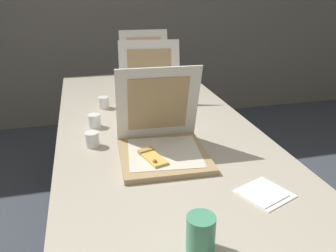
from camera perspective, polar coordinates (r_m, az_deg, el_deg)
table at (r=1.70m, az=-1.98°, el=-1.30°), size 0.93×2.13×0.72m
pizza_box_front at (r=1.37m, az=-0.99°, el=-2.97°), size 0.36×0.36×0.35m
pizza_box_middle at (r=1.84m, az=-2.71°, el=3.86°), size 0.40×0.48×0.35m
pizza_box_back at (r=2.33m, az=-3.27°, el=7.89°), size 0.37×0.49×0.34m
cup_white_far at (r=1.94m, az=-10.65°, el=3.85°), size 0.06×0.06×0.06m
cup_white_near_center at (r=1.49m, az=-12.51°, el=-2.18°), size 0.06×0.06×0.06m
cup_white_mid at (r=1.69m, az=-12.15°, el=0.86°), size 0.06×0.06×0.06m
cup_printed_front at (r=0.92m, az=5.45°, el=-17.39°), size 0.08×0.08×0.10m
napkin_pile at (r=1.20m, az=15.60°, el=-10.72°), size 0.19×0.19×0.01m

